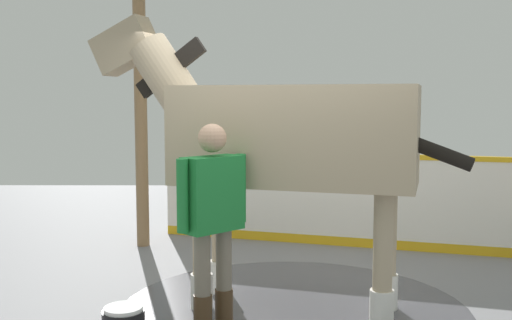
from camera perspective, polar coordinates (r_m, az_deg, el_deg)
ground_plane at (r=5.48m, az=1.54°, el=-14.48°), size 16.00×16.00×0.02m
wet_patch at (r=5.64m, az=3.60°, el=-13.76°), size 3.15×3.15×0.00m
barrier_wall at (r=7.87m, az=7.77°, el=-4.00°), size 1.44×4.62×1.20m
roof_post_near at (r=7.82m, az=-10.79°, el=3.45°), size 0.16×0.16×3.17m
horse at (r=5.36m, az=2.42°, el=1.93°), size 1.43×3.39×2.66m
handler at (r=4.84m, az=-4.09°, el=-5.04°), size 0.50×0.52×1.70m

